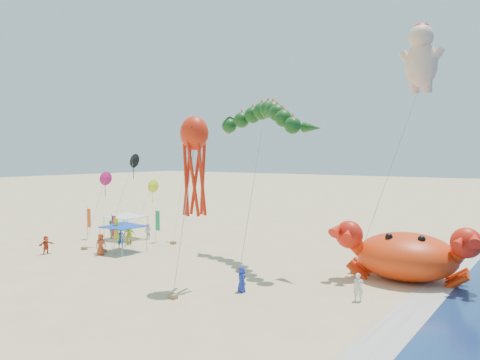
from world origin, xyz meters
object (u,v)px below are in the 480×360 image
at_px(canopy_blue, 123,224).
at_px(dragon_kite, 260,123).
at_px(cherub_kite, 421,56).
at_px(octopus_kite, 194,158).
at_px(canopy_white, 126,215).
at_px(crab_inflatable, 406,254).

bearing_deg(canopy_blue, dragon_kite, 18.05).
relative_size(cherub_kite, canopy_blue, 5.53).
relative_size(octopus_kite, canopy_blue, 3.26).
xyz_separation_m(dragon_kite, octopus_kite, (0.61, -8.53, -2.75)).
bearing_deg(octopus_kite, cherub_kite, 56.69).
height_order(cherub_kite, canopy_white, cherub_kite).
distance_m(cherub_kite, canopy_white, 30.54).
height_order(octopus_kite, canopy_white, octopus_kite).
xyz_separation_m(dragon_kite, canopy_white, (-16.42, 0.75, -8.50)).
bearing_deg(cherub_kite, octopus_kite, -123.31).
bearing_deg(canopy_white, octopus_kite, -28.58).
relative_size(crab_inflatable, dragon_kite, 0.74).
bearing_deg(canopy_white, canopy_blue, -43.04).
bearing_deg(octopus_kite, canopy_white, 151.42).
relative_size(dragon_kite, canopy_blue, 3.68).
distance_m(cherub_kite, octopus_kite, 19.44).
xyz_separation_m(crab_inflatable, octopus_kite, (-10.45, -9.47, 6.45)).
bearing_deg(crab_inflatable, canopy_white, -179.60).
distance_m(dragon_kite, octopus_kite, 8.98).
distance_m(crab_inflatable, canopy_blue, 23.13).
relative_size(crab_inflatable, cherub_kite, 0.49).
bearing_deg(dragon_kite, canopy_white, 177.40).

